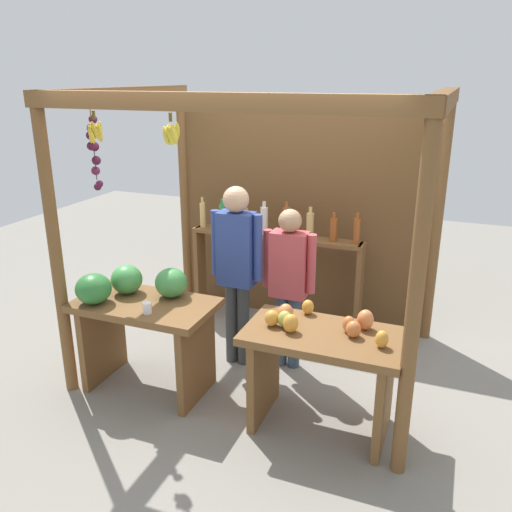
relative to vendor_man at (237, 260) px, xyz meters
name	(u,v)px	position (x,y,z in m)	size (l,w,h in m)	color
ground_plane	(264,360)	(0.22, 0.12, -1.01)	(12.00, 12.00, 0.00)	gray
market_stall	(281,200)	(0.21, 0.59, 0.44)	(2.87, 2.21, 2.46)	brown
fruit_counter_left	(140,312)	(-0.59, -0.66, -0.32)	(1.15, 0.67, 1.05)	brown
fruit_counter_right	(322,358)	(0.97, -0.67, -0.42)	(1.15, 0.64, 0.95)	brown
bottle_shelf_unit	(275,252)	(0.04, 0.91, -0.19)	(1.84, 0.22, 1.36)	brown
vendor_man	(237,260)	(0.00, 0.00, 0.00)	(0.48, 0.23, 1.67)	#383D40
vendor_woman	(289,276)	(0.45, 0.11, -0.13)	(0.48, 0.20, 1.49)	#37475A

